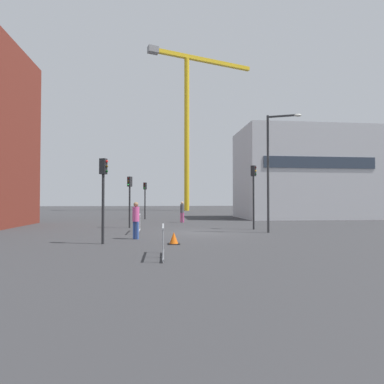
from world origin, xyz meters
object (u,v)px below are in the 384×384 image
at_px(pedestrian_walking, 182,210).
at_px(pedestrian_waiting, 136,217).
at_px(construction_crane, 189,107).
at_px(streetlamp_tall, 272,162).
at_px(traffic_light_island, 254,187).
at_px(traffic_light_near, 145,194).
at_px(traffic_light_median, 130,193).
at_px(traffic_light_crosswalk, 103,186).
at_px(traffic_cone_striped, 174,239).

distance_m(pedestrian_walking, pedestrian_waiting, 11.53).
height_order(construction_crane, streetlamp_tall, construction_crane).
bearing_deg(traffic_light_island, streetlamp_tall, -77.03).
xyz_separation_m(traffic_light_near, traffic_light_median, (-0.64, -9.75, -0.08)).
distance_m(construction_crane, traffic_light_crosswalk, 45.57).
relative_size(construction_crane, traffic_light_crosswalk, 7.50).
height_order(pedestrian_walking, traffic_cone_striped, pedestrian_walking).
bearing_deg(pedestrian_walking, construction_crane, 83.12).
height_order(traffic_light_crosswalk, pedestrian_walking, traffic_light_crosswalk).
distance_m(pedestrian_walking, traffic_cone_striped, 13.20).
xyz_separation_m(traffic_light_crosswalk, traffic_cone_striped, (3.12, -0.40, -2.32)).
bearing_deg(traffic_light_crosswalk, traffic_light_island, 34.02).
bearing_deg(traffic_light_crosswalk, pedestrian_waiting, 50.55).
bearing_deg(traffic_light_median, traffic_light_crosswalk, -93.15).
bearing_deg(traffic_light_median, pedestrian_waiting, -82.02).
relative_size(traffic_light_crosswalk, pedestrian_walking, 2.10).
relative_size(construction_crane, pedestrian_walking, 15.79).
bearing_deg(traffic_light_near, pedestrian_walking, -55.72).
bearing_deg(pedestrian_waiting, traffic_light_island, 30.04).
xyz_separation_m(traffic_light_island, traffic_light_near, (-7.62, 11.81, -0.32)).
height_order(construction_crane, pedestrian_waiting, construction_crane).
bearing_deg(traffic_cone_striped, streetlamp_tall, 34.23).
bearing_deg(traffic_light_crosswalk, streetlamp_tall, 22.09).
height_order(traffic_light_near, traffic_cone_striped, traffic_light_near).
bearing_deg(traffic_light_island, pedestrian_waiting, -149.96).
distance_m(construction_crane, traffic_light_median, 38.38).
xyz_separation_m(traffic_light_near, traffic_light_crosswalk, (-1.08, -17.69, 0.06)).
distance_m(traffic_light_median, pedestrian_waiting, 6.53).
relative_size(streetlamp_tall, traffic_light_island, 1.66).
bearing_deg(traffic_light_near, traffic_light_island, -57.18).
height_order(streetlamp_tall, traffic_light_near, streetlamp_tall).
bearing_deg(traffic_cone_striped, traffic_light_near, 96.44).
distance_m(traffic_light_island, traffic_light_near, 14.06).
bearing_deg(pedestrian_waiting, pedestrian_walking, 74.12).
distance_m(construction_crane, traffic_light_island, 39.34).
distance_m(traffic_light_island, traffic_cone_striped, 8.78).
xyz_separation_m(pedestrian_waiting, traffic_cone_striped, (1.80, -2.01, -0.84)).
xyz_separation_m(construction_crane, traffic_light_median, (-7.56, -33.91, -16.31)).
height_order(traffic_light_crosswalk, traffic_light_median, traffic_light_crosswalk).
relative_size(pedestrian_walking, traffic_cone_striped, 3.37).
relative_size(streetlamp_tall, pedestrian_walking, 3.89).
distance_m(traffic_light_near, pedestrian_walking, 6.20).
bearing_deg(traffic_cone_striped, pedestrian_walking, 84.09).
height_order(construction_crane, pedestrian_walking, construction_crane).
distance_m(traffic_light_island, traffic_light_crosswalk, 10.50).
xyz_separation_m(traffic_light_median, pedestrian_waiting, (0.89, -6.32, -1.34)).
height_order(construction_crane, traffic_light_crosswalk, construction_crane).
bearing_deg(traffic_light_crosswalk, construction_crane, 79.18).
bearing_deg(traffic_light_crosswalk, pedestrian_walking, 70.58).
relative_size(traffic_light_near, pedestrian_walking, 2.05).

